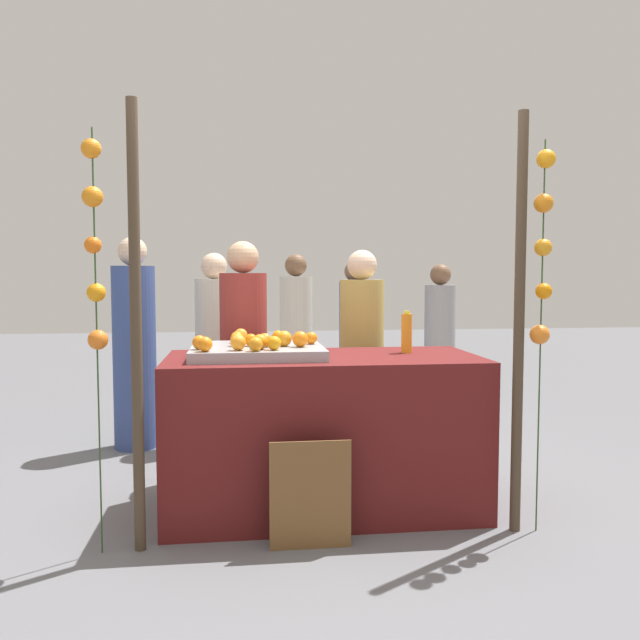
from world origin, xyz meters
TOP-DOWN VIEW (x-y plane):
  - ground_plane at (0.00, 0.00)m, footprint 24.00×24.00m
  - stall_counter at (0.00, 0.00)m, footprint 1.81×0.83m
  - orange_tray at (-0.38, 0.04)m, footprint 0.76×0.66m
  - orange_0 at (-0.40, -0.23)m, footprint 0.08×0.08m
  - orange_1 at (-0.25, 0.22)m, footprint 0.07×0.07m
  - orange_2 at (-0.48, 0.30)m, footprint 0.08×0.08m
  - orange_3 at (-0.42, 0.03)m, footprint 0.07×0.07m
  - orange_4 at (-0.06, 0.10)m, footprint 0.07×0.07m
  - orange_5 at (-0.67, -0.21)m, footprint 0.08×0.08m
  - orange_6 at (-0.34, -0.03)m, footprint 0.08×0.08m
  - orange_7 at (-0.50, 0.04)m, footprint 0.08×0.08m
  - orange_8 at (-0.50, 0.20)m, footprint 0.07×0.07m
  - orange_9 at (-0.14, -0.05)m, footprint 0.09×0.09m
  - orange_10 at (-0.30, -0.18)m, footprint 0.08×0.08m
  - orange_11 at (-0.70, -0.10)m, footprint 0.08×0.08m
  - orange_12 at (-0.49, -0.17)m, footprint 0.09×0.09m
  - orange_13 at (-0.23, 0.00)m, footprint 0.09×0.09m
  - orange_14 at (-0.37, -0.14)m, footprint 0.09×0.09m
  - juice_bottle at (0.52, 0.10)m, footprint 0.07×0.07m
  - chalkboard_sign at (-0.14, -0.54)m, footprint 0.41×0.03m
  - vendor_left at (-0.46, 0.73)m, footprint 0.32×0.32m
  - vendor_right at (0.38, 0.77)m, footprint 0.31×0.31m
  - crowd_person_0 at (-1.31, 1.52)m, footprint 0.34×0.34m
  - crowd_person_1 at (0.06, 2.48)m, footprint 0.32×0.32m
  - crowd_person_2 at (0.65, 2.60)m, footprint 0.30×0.30m
  - crowd_person_3 at (-0.68, 1.54)m, footprint 0.31×0.31m
  - crowd_person_4 at (1.44, 2.29)m, footprint 0.30×0.30m
  - canopy_post_left at (-0.99, -0.46)m, footprint 0.06×0.06m
  - canopy_post_right at (0.99, -0.46)m, footprint 0.06×0.06m
  - garland_strand_left at (-1.17, -0.47)m, footprint 0.11×0.11m
  - garland_strand_right at (1.10, -0.48)m, footprint 0.12×0.11m

SIDE VIEW (x-z plane):
  - ground_plane at x=0.00m, z-range 0.00..0.00m
  - chalkboard_sign at x=-0.14m, z-range -0.01..0.55m
  - stall_counter at x=0.00m, z-range 0.00..0.91m
  - crowd_person_4 at x=1.44m, z-range -0.05..1.43m
  - crowd_person_2 at x=0.65m, z-range -0.05..1.47m
  - vendor_right at x=0.38m, z-range -0.05..1.50m
  - crowd_person_3 at x=-0.68m, z-range -0.05..1.50m
  - crowd_person_1 at x=0.06m, z-range -0.05..1.52m
  - vendor_left at x=-0.46m, z-range -0.06..1.55m
  - crowd_person_0 at x=-1.31m, z-range -0.06..1.62m
  - orange_tray at x=-0.38m, z-range 0.91..0.97m
  - orange_4 at x=-0.06m, z-range 0.97..1.04m
  - orange_3 at x=-0.42m, z-range 0.97..1.04m
  - orange_1 at x=-0.25m, z-range 0.97..1.04m
  - orange_8 at x=-0.50m, z-range 0.97..1.04m
  - orange_0 at x=-0.40m, z-range 0.97..1.04m
  - orange_10 at x=-0.30m, z-range 0.97..1.05m
  - orange_7 at x=-0.50m, z-range 0.97..1.05m
  - orange_11 at x=-0.70m, z-range 0.97..1.05m
  - orange_6 at x=-0.34m, z-range 0.97..1.05m
  - orange_2 at x=-0.48m, z-range 0.97..1.05m
  - orange_5 at x=-0.67m, z-range 0.97..1.05m
  - orange_14 at x=-0.37m, z-range 0.97..1.05m
  - orange_12 at x=-0.49m, z-range 0.97..1.05m
  - orange_13 at x=-0.23m, z-range 0.97..1.06m
  - orange_9 at x=-0.14m, z-range 0.97..1.06m
  - juice_bottle at x=0.52m, z-range 0.90..1.16m
  - canopy_post_left at x=-0.99m, z-range 0.00..2.23m
  - canopy_post_right at x=0.99m, z-range 0.00..2.23m
  - garland_strand_right at x=1.10m, z-range 0.47..2.55m
  - garland_strand_left at x=-1.17m, z-range 0.48..2.56m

